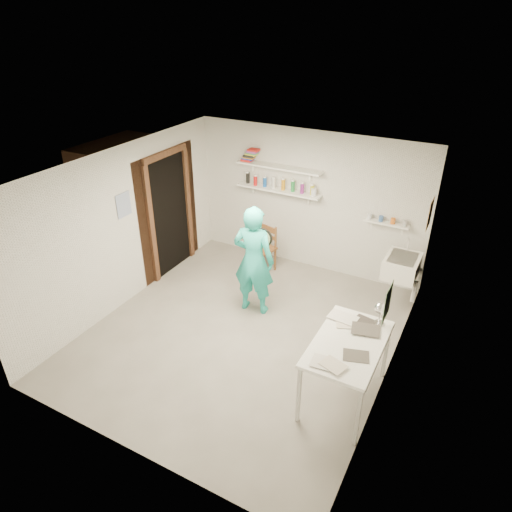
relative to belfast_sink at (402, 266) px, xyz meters
The scene contains 27 objects.
floor 2.54m from the belfast_sink, 135.83° to the right, with size 4.00×4.50×0.02m, color slate.
ceiling 2.98m from the belfast_sink, 135.83° to the right, with size 4.00×4.50×0.02m, color silver.
wall_back 1.90m from the belfast_sink, 162.26° to the left, with size 4.00×0.02×2.40m, color silver.
wall_front 4.36m from the belfast_sink, 113.84° to the right, with size 4.00×0.02×2.40m, color silver.
wall_left 4.16m from the belfast_sink, 155.67° to the right, with size 0.02×4.50×2.40m, color silver.
wall_right 1.79m from the belfast_sink, 81.30° to the right, with size 0.02×4.50×2.40m, color silver.
doorway_recess 3.81m from the belfast_sink, behind, with size 0.02×0.90×2.00m, color black.
corridor_box 4.51m from the belfast_sink, behind, with size 1.40×1.50×2.10m, color brown.
door_lintel 4.01m from the belfast_sink, behind, with size 0.06×1.05×0.10m, color brown.
door_jamb_near 3.91m from the belfast_sink, 162.82° to the right, with size 0.06×0.10×2.00m, color brown.
door_jamb_far 3.74m from the belfast_sink, behind, with size 0.06×0.10×2.00m, color brown.
shelf_lower 2.38m from the belfast_sink, 169.18° to the left, with size 1.50×0.22×0.03m, color white.
shelf_upper 2.52m from the belfast_sink, 169.18° to the left, with size 1.50×0.22×0.03m, color white.
ledge_shelf 0.75m from the belfast_sink, 130.40° to the left, with size 0.70×0.14×0.03m, color white.
poster_left 4.17m from the belfast_sink, 156.18° to the right, with size 0.01×0.28×0.36m, color #334C7F.
poster_right_a 0.89m from the belfast_sink, 22.79° to the left, with size 0.01×0.34×0.42m, color #995933.
poster_right_b 2.40m from the belfast_sink, 83.96° to the right, with size 0.01×0.30×0.38m, color #3F724C.
belfast_sink is the anchor object (origin of this frame).
man 2.20m from the belfast_sink, 149.58° to the right, with size 0.62×0.40×1.69m, color #26BEB1.
wall_clock 2.11m from the belfast_sink, 154.44° to the right, with size 0.30×0.30×0.04m, color beige.
wooden_chair 2.34m from the belfast_sink, behind, with size 0.40×0.38×0.85m, color brown.
work_table 2.22m from the belfast_sink, 92.87° to the right, with size 0.74×1.23×0.82m, color white.
desk_lamp 1.74m from the belfast_sink, 86.87° to the right, with size 0.15×0.15×0.15m, color silver.
spray_cans 2.41m from the belfast_sink, 169.18° to the left, with size 1.29×0.06×0.17m.
book_stack 3.05m from the belfast_sink, behind, with size 0.32×0.14×0.22m.
ledge_pots 0.78m from the belfast_sink, 130.40° to the left, with size 0.48×0.07×0.09m.
papers 2.20m from the belfast_sink, 92.87° to the right, with size 0.30×0.22×0.03m.
Camera 1 is at (2.59, -4.46, 4.09)m, focal length 32.00 mm.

